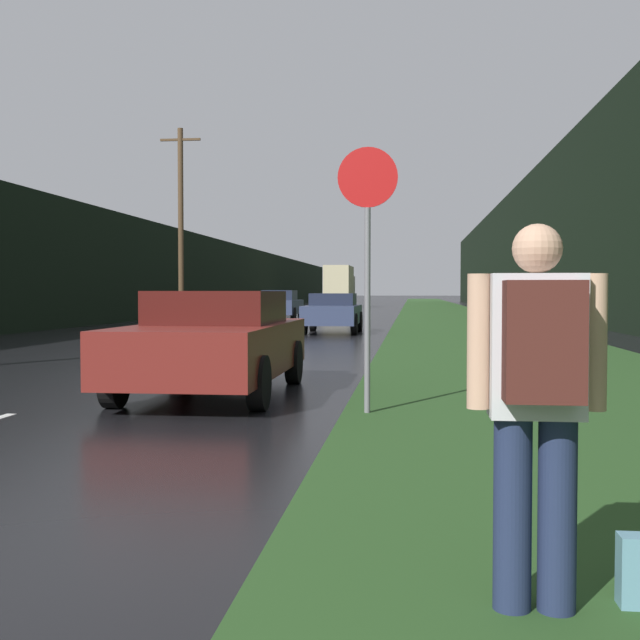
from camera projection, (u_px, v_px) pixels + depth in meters
grass_verge at (455, 320)px, 40.71m from camera, size 6.00×240.00×0.02m
lane_stripe_c at (159, 369)px, 14.88m from camera, size 0.12×3.00×0.01m
lane_stripe_d at (239, 344)px, 21.83m from camera, size 0.12×3.00×0.01m
lane_stripe_e at (281, 332)px, 28.78m from camera, size 0.12×3.00×0.01m
lane_stripe_f at (306, 324)px, 35.73m from camera, size 0.12×3.00×0.01m
treeline_far_side at (189, 274)px, 52.45m from camera, size 2.00×140.00×5.14m
treeline_near_side at (545, 244)px, 49.80m from camera, size 2.00×140.00×8.82m
utility_pole_far at (181, 224)px, 35.33m from camera, size 1.80×0.24×8.62m
stop_sign at (367, 251)px, 9.32m from camera, size 0.70×0.07×3.12m
hitchhiker_with_backpack at (537, 393)px, 3.50m from camera, size 0.60×0.41×1.74m
car_passing_near at (215, 341)px, 11.23m from camera, size 2.01×4.65×1.45m
car_passing_far at (333, 312)px, 27.92m from camera, size 1.89×4.12×1.38m
car_oncoming at (280, 305)px, 40.43m from camera, size 1.91×4.18×1.51m
delivery_truck at (340, 286)px, 73.83m from camera, size 2.42×8.85×3.77m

